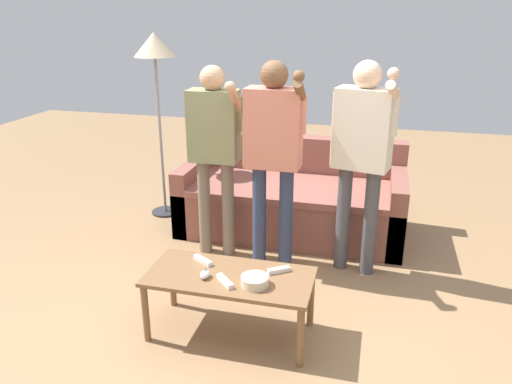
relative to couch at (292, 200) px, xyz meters
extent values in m
plane|color=#93704C|center=(0.07, -1.46, -0.29)|extent=(12.00, 12.00, 0.00)
cube|color=brown|center=(0.00, -0.04, -0.08)|extent=(2.03, 0.94, 0.42)
cube|color=#94584D|center=(0.00, -0.12, 0.16)|extent=(1.75, 0.82, 0.06)
cube|color=brown|center=(0.00, 0.34, 0.33)|extent=(2.03, 0.18, 0.40)
cube|color=brown|center=(-0.95, -0.04, 0.02)|extent=(0.14, 0.94, 0.62)
cube|color=brown|center=(0.95, -0.04, 0.02)|extent=(0.14, 0.94, 0.62)
cube|color=brown|center=(-0.09, -1.71, 0.12)|extent=(1.04, 0.48, 0.03)
cylinder|color=brown|center=(-0.58, -1.92, -0.09)|extent=(0.04, 0.04, 0.40)
cylinder|color=brown|center=(0.40, -1.92, -0.09)|extent=(0.04, 0.04, 0.40)
cylinder|color=brown|center=(-0.58, -1.50, -0.09)|extent=(0.04, 0.04, 0.40)
cylinder|color=brown|center=(0.40, -1.50, -0.09)|extent=(0.04, 0.04, 0.40)
cylinder|color=beige|center=(0.09, -1.79, 0.16)|extent=(0.17, 0.17, 0.06)
ellipsoid|color=white|center=(-0.23, -1.78, 0.16)|extent=(0.06, 0.09, 0.05)
cylinder|color=#4C4C51|center=(-0.23, -1.77, 0.18)|extent=(0.02, 0.02, 0.01)
cylinder|color=#2D2D33|center=(-1.34, 0.05, -0.28)|extent=(0.28, 0.28, 0.02)
cylinder|color=gray|center=(-1.34, 0.05, 0.50)|extent=(0.03, 0.03, 1.54)
cone|color=#C1AD89|center=(-1.34, 0.05, 1.38)|extent=(0.39, 0.39, 0.22)
cylinder|color=#756656|center=(-0.64, -0.66, 0.12)|extent=(0.10, 0.10, 0.83)
cylinder|color=#756656|center=(-0.43, -0.65, 0.12)|extent=(0.10, 0.10, 0.83)
cube|color=gray|center=(-0.53, -0.65, 0.82)|extent=(0.40, 0.21, 0.57)
sphere|color=tan|center=(-0.53, -0.65, 1.19)|extent=(0.20, 0.20, 0.20)
cylinder|color=tan|center=(-0.73, -0.66, 0.79)|extent=(0.07, 0.07, 0.54)
cylinder|color=gray|center=(-0.34, -0.65, 0.93)|extent=(0.07, 0.07, 0.27)
cylinder|color=tan|center=(-0.33, -0.75, 1.07)|extent=(0.07, 0.23, 0.24)
sphere|color=tan|center=(-0.33, -0.85, 1.16)|extent=(0.08, 0.08, 0.08)
cylinder|color=#2D3856|center=(-0.13, -0.79, 0.14)|extent=(0.11, 0.11, 0.86)
cylinder|color=#2D3856|center=(0.09, -0.80, 0.14)|extent=(0.11, 0.11, 0.86)
cube|color=#DB7F6B|center=(-0.02, -0.80, 0.86)|extent=(0.41, 0.22, 0.59)
sphere|color=brown|center=(-0.02, -0.80, 1.25)|extent=(0.20, 0.20, 0.20)
cylinder|color=brown|center=(-0.22, -0.79, 0.84)|extent=(0.08, 0.08, 0.56)
cylinder|color=#DB7F6B|center=(0.19, -0.80, 0.98)|extent=(0.08, 0.08, 0.28)
cylinder|color=brown|center=(0.19, -0.88, 1.15)|extent=(0.07, 0.27, 0.21)
sphere|color=brown|center=(0.18, -0.95, 1.27)|extent=(0.08, 0.08, 0.08)
cylinder|color=#47474C|center=(0.52, -0.65, 0.14)|extent=(0.11, 0.11, 0.86)
cylinder|color=#47474C|center=(0.73, -0.69, 0.14)|extent=(0.11, 0.11, 0.86)
cube|color=beige|center=(0.63, -0.67, 0.87)|extent=(0.45, 0.30, 0.59)
sphere|color=beige|center=(0.63, -0.67, 1.26)|extent=(0.21, 0.21, 0.21)
cylinder|color=beige|center=(0.43, -0.62, 0.84)|extent=(0.08, 0.08, 0.56)
cylinder|color=beige|center=(0.83, -0.71, 0.98)|extent=(0.08, 0.08, 0.28)
cylinder|color=beige|center=(0.81, -0.78, 1.16)|extent=(0.13, 0.29, 0.19)
sphere|color=beige|center=(0.80, -0.84, 1.29)|extent=(0.08, 0.08, 0.08)
cube|color=white|center=(-0.31, -1.60, 0.15)|extent=(0.15, 0.11, 0.03)
cylinder|color=silver|center=(-0.33, -1.58, 0.16)|extent=(0.01, 0.01, 0.00)
cube|color=silver|center=(-0.27, -1.62, 0.16)|extent=(0.02, 0.02, 0.00)
cube|color=white|center=(-0.09, -1.81, 0.15)|extent=(0.14, 0.14, 0.03)
cylinder|color=silver|center=(-0.11, -1.79, 0.16)|extent=(0.01, 0.01, 0.00)
cube|color=silver|center=(-0.05, -1.85, 0.16)|extent=(0.02, 0.02, 0.00)
cube|color=white|center=(0.20, -1.60, 0.15)|extent=(0.14, 0.11, 0.03)
cylinder|color=silver|center=(0.22, -1.59, 0.16)|extent=(0.01, 0.01, 0.00)
cube|color=silver|center=(0.16, -1.63, 0.16)|extent=(0.02, 0.02, 0.00)
camera|label=1|loc=(0.74, -4.30, 1.70)|focal=34.80mm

